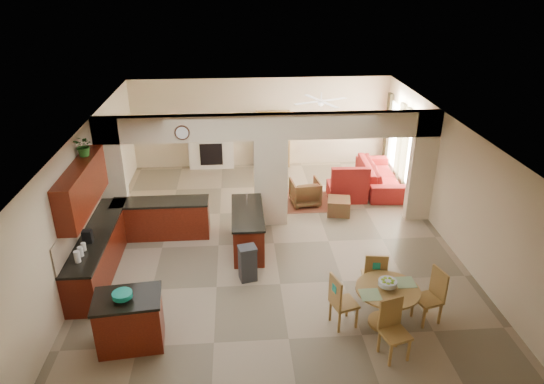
{
  "coord_description": "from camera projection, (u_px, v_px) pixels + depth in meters",
  "views": [
    {
      "loc": [
        -0.78,
        -9.65,
        5.79
      ],
      "look_at": [
        -0.02,
        0.3,
        1.17
      ],
      "focal_mm": 32.0,
      "sensor_mm": 36.0,
      "label": 1
    }
  ],
  "objects": [
    {
      "name": "floor",
      "position": [
        274.0,
        243.0,
        11.22
      ],
      "size": [
        10.0,
        10.0,
        0.0
      ],
      "primitive_type": "plane",
      "color": "gray",
      "rests_on": "ground"
    },
    {
      "name": "ceiling",
      "position": [
        274.0,
        127.0,
        10.05
      ],
      "size": [
        10.0,
        10.0,
        0.0
      ],
      "primitive_type": "plane",
      "rotation": [
        3.14,
        0.0,
        0.0
      ],
      "color": "white",
      "rests_on": "wall_back"
    },
    {
      "name": "wall_back",
      "position": [
        261.0,
        123.0,
        15.16
      ],
      "size": [
        8.0,
        0.0,
        8.0
      ],
      "primitive_type": "plane",
      "rotation": [
        1.57,
        0.0,
        0.0
      ],
      "color": "beige",
      "rests_on": "floor"
    },
    {
      "name": "wall_front",
      "position": [
        305.0,
        351.0,
        6.11
      ],
      "size": [
        8.0,
        0.0,
        8.0
      ],
      "primitive_type": "plane",
      "rotation": [
        -1.57,
        0.0,
        0.0
      ],
      "color": "beige",
      "rests_on": "floor"
    },
    {
      "name": "wall_left",
      "position": [
        88.0,
        194.0,
        10.36
      ],
      "size": [
        0.0,
        10.0,
        10.0
      ],
      "primitive_type": "plane",
      "rotation": [
        1.57,
        0.0,
        1.57
      ],
      "color": "beige",
      "rests_on": "floor"
    },
    {
      "name": "wall_right",
      "position": [
        451.0,
        183.0,
        10.91
      ],
      "size": [
        0.0,
        10.0,
        10.0
      ],
      "primitive_type": "plane",
      "rotation": [
        1.57,
        0.0,
        -1.57
      ],
      "color": "beige",
      "rests_on": "floor"
    },
    {
      "name": "partition_left_pier",
      "position": [
        113.0,
        176.0,
        11.28
      ],
      "size": [
        0.6,
        0.25,
        2.8
      ],
      "primitive_type": "cube",
      "color": "beige",
      "rests_on": "floor"
    },
    {
      "name": "partition_center_pier",
      "position": [
        271.0,
        183.0,
        11.66
      ],
      "size": [
        0.8,
        0.25,
        2.2
      ],
      "primitive_type": "cube",
      "color": "beige",
      "rests_on": "floor"
    },
    {
      "name": "partition_right_pier",
      "position": [
        422.0,
        167.0,
        11.79
      ],
      "size": [
        0.6,
        0.25,
        2.8
      ],
      "primitive_type": "cube",
      "color": "beige",
      "rests_on": "floor"
    },
    {
      "name": "partition_header",
      "position": [
        271.0,
        127.0,
        11.08
      ],
      "size": [
        8.0,
        0.25,
        0.6
      ],
      "primitive_type": "cube",
      "color": "beige",
      "rests_on": "partition_center_pier"
    },
    {
      "name": "kitchen_counter",
      "position": [
        126.0,
        237.0,
        10.58
      ],
      "size": [
        2.52,
        3.29,
        1.48
      ],
      "color": "#401007",
      "rests_on": "floor"
    },
    {
      "name": "upper_cabinets",
      "position": [
        82.0,
        187.0,
        9.43
      ],
      "size": [
        0.35,
        2.4,
        0.9
      ],
      "primitive_type": "cube",
      "color": "#401007",
      "rests_on": "wall_left"
    },
    {
      "name": "peninsula",
      "position": [
        248.0,
        229.0,
        10.89
      ],
      "size": [
        0.7,
        1.85,
        0.91
      ],
      "color": "#401007",
      "rests_on": "floor"
    },
    {
      "name": "wall_clock",
      "position": [
        182.0,
        133.0,
        10.82
      ],
      "size": [
        0.34,
        0.03,
        0.34
      ],
      "primitive_type": "cylinder",
      "rotation": [
        1.57,
        0.0,
        0.0
      ],
      "color": "#492718",
      "rests_on": "partition_header"
    },
    {
      "name": "rug",
      "position": [
        312.0,
        202.0,
        13.2
      ],
      "size": [
        1.6,
        1.3,
        0.01
      ],
      "primitive_type": "cube",
      "color": "brown",
      "rests_on": "floor"
    },
    {
      "name": "fireplace",
      "position": [
        211.0,
        149.0,
        15.23
      ],
      "size": [
        1.6,
        0.35,
        1.2
      ],
      "color": "silver",
      "rests_on": "floor"
    },
    {
      "name": "shelving_unit",
      "position": [
        273.0,
        139.0,
        15.23
      ],
      "size": [
        1.0,
        0.32,
        1.8
      ],
      "primitive_type": "cube",
      "color": "#A57A39",
      "rests_on": "floor"
    },
    {
      "name": "window_a",
      "position": [
        414.0,
        155.0,
        13.07
      ],
      "size": [
        0.02,
        0.9,
        1.9
      ],
      "primitive_type": "cube",
      "color": "white",
      "rests_on": "wall_right"
    },
    {
      "name": "window_b",
      "position": [
        395.0,
        136.0,
        14.61
      ],
      "size": [
        0.02,
        0.9,
        1.9
      ],
      "primitive_type": "cube",
      "color": "white",
      "rests_on": "wall_right"
    },
    {
      "name": "glazed_door",
      "position": [
        403.0,
        150.0,
        13.9
      ],
      "size": [
        0.02,
        0.7,
        2.1
      ],
      "primitive_type": "cube",
      "color": "white",
      "rests_on": "wall_right"
    },
    {
      "name": "drape_a_left",
      "position": [
        420.0,
        164.0,
        12.53
      ],
      "size": [
        0.1,
        0.28,
        2.3
      ],
      "primitive_type": "cube",
      "color": "#3D2118",
      "rests_on": "wall_right"
    },
    {
      "name": "drape_a_right",
      "position": [
        405.0,
        148.0,
        13.61
      ],
      "size": [
        0.1,
        0.28,
        2.3
      ],
      "primitive_type": "cube",
      "color": "#3D2118",
      "rests_on": "wall_right"
    },
    {
      "name": "drape_b_left",
      "position": [
        399.0,
        142.0,
        14.06
      ],
      "size": [
        0.1,
        0.28,
        2.3
      ],
      "primitive_type": "cube",
      "color": "#3D2118",
      "rests_on": "wall_right"
    },
    {
      "name": "drape_b_right",
      "position": [
        387.0,
        130.0,
        15.15
      ],
      "size": [
        0.1,
        0.28,
        2.3
      ],
      "primitive_type": "cube",
      "color": "#3D2118",
      "rests_on": "wall_right"
    },
    {
      "name": "ceiling_fan",
      "position": [
        321.0,
        101.0,
        12.96
      ],
      "size": [
        1.0,
        1.0,
        0.1
      ],
      "primitive_type": "cylinder",
      "color": "white",
      "rests_on": "ceiling"
    },
    {
      "name": "kitchen_island",
      "position": [
        130.0,
        320.0,
        8.04
      ],
      "size": [
        1.16,
        0.88,
        0.94
      ],
      "rotation": [
        0.0,
        0.0,
        0.1
      ],
      "color": "#401007",
      "rests_on": "floor"
    },
    {
      "name": "teal_bowl",
      "position": [
        123.0,
        296.0,
        7.74
      ],
      "size": [
        0.32,
        0.32,
        0.15
      ],
      "primitive_type": "cylinder",
      "color": "#148E7B",
      "rests_on": "kitchen_island"
    },
    {
      "name": "trash_can",
      "position": [
        248.0,
        264.0,
        9.78
      ],
      "size": [
        0.39,
        0.35,
        0.7
      ],
      "primitive_type": "cube",
      "rotation": [
        0.0,
        0.0,
        0.23
      ],
      "color": "#2F2F31",
      "rests_on": "floor"
    },
    {
      "name": "dining_table",
      "position": [
        386.0,
        300.0,
        8.48
      ],
      "size": [
        1.11,
        1.11,
        0.76
      ],
      "color": "#A57A39",
      "rests_on": "floor"
    },
    {
      "name": "fruit_bowl",
      "position": [
        387.0,
        284.0,
        8.35
      ],
      "size": [
        0.32,
        0.32,
        0.17
      ],
      "primitive_type": "cylinder",
      "color": "#7DAB24",
      "rests_on": "dining_table"
    },
    {
      "name": "sofa",
      "position": [
        380.0,
        175.0,
        13.98
      ],
      "size": [
        2.53,
        1.12,
        0.72
      ],
      "primitive_type": "imported",
      "rotation": [
        0.0,
        0.0,
        1.51
      ],
      "color": "maroon",
      "rests_on": "floor"
    },
    {
      "name": "chaise",
      "position": [
        347.0,
        191.0,
        13.35
      ],
      "size": [
        1.06,
        0.89,
        0.41
      ],
      "primitive_type": "cube",
      "rotation": [
        0.0,
        0.0,
        -0.05
      ],
      "color": "maroon",
      "rests_on": "floor"
    },
    {
      "name": "armchair",
      "position": [
        305.0,
        192.0,
        12.97
      ],
      "size": [
        0.82,
        0.84,
        0.69
      ],
      "primitive_type": "imported",
      "rotation": [
        0.0,
        0.0,
        3.26
      ],
      "color": "maroon",
      "rests_on": "floor"
    },
    {
      "name": "ottoman",
      "position": [
        339.0,
        206.0,
        12.5
      ],
      "size": [
        0.67,
        0.67,
        0.41
      ],
      "primitive_type": "cube",
      "rotation": [
        0.0,
        0.0,
        -0.2
      ],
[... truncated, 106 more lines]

